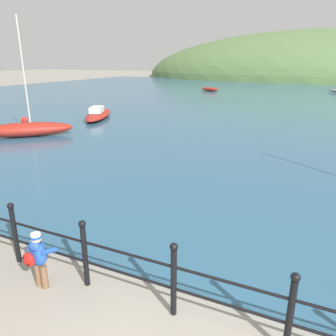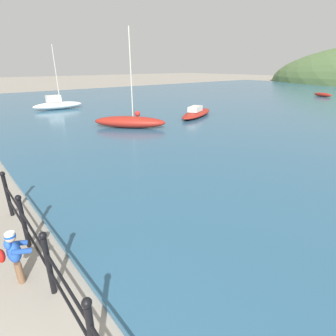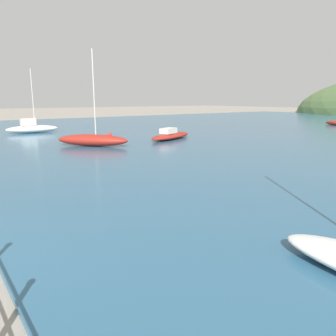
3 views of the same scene
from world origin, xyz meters
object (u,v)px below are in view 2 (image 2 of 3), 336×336
object	(u,v)px
boat_blue_hull	(58,104)
boat_green_fishing	(323,95)
boat_white_sailboat	(130,122)
boat_red_dinghy	(196,113)
child_in_coat	(13,253)
mooring_buoy	(137,114)

from	to	relation	value
boat_blue_hull	boat_green_fishing	world-z (taller)	boat_blue_hull
boat_white_sailboat	boat_red_dinghy	bearing A→B (deg)	90.11
child_in_coat	boat_green_fishing	world-z (taller)	child_in_coat
mooring_buoy	boat_red_dinghy	bearing A→B (deg)	48.81
child_in_coat	boat_green_fishing	bearing A→B (deg)	103.43
boat_blue_hull	boat_white_sailboat	bearing A→B (deg)	4.77
boat_red_dinghy	mooring_buoy	xyz separation A→B (m)	(-2.84, -3.24, -0.06)
boat_green_fishing	child_in_coat	bearing A→B (deg)	-76.57
boat_blue_hull	boat_white_sailboat	world-z (taller)	boat_white_sailboat
boat_red_dinghy	boat_white_sailboat	xyz separation A→B (m)	(0.01, -5.70, 0.11)
boat_blue_hull	boat_white_sailboat	distance (m)	10.02
child_in_coat	boat_green_fishing	distance (m)	35.47
boat_white_sailboat	boat_green_fishing	xyz separation A→B (m)	(0.62, 26.57, -0.13)
child_in_coat	boat_green_fishing	size ratio (longest dim) A/B	0.41
boat_blue_hull	mooring_buoy	distance (m)	7.86
boat_red_dinghy	mooring_buoy	bearing A→B (deg)	-131.19
child_in_coat	boat_blue_hull	bearing A→B (deg)	159.35
child_in_coat	boat_red_dinghy	xyz separation A→B (m)	(-8.86, 13.64, -0.26)
boat_blue_hull	boat_green_fishing	distance (m)	29.38
boat_green_fishing	boat_red_dinghy	bearing A→B (deg)	-91.72
boat_white_sailboat	mooring_buoy	distance (m)	3.77
boat_red_dinghy	boat_blue_hull	size ratio (longest dim) A/B	0.94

